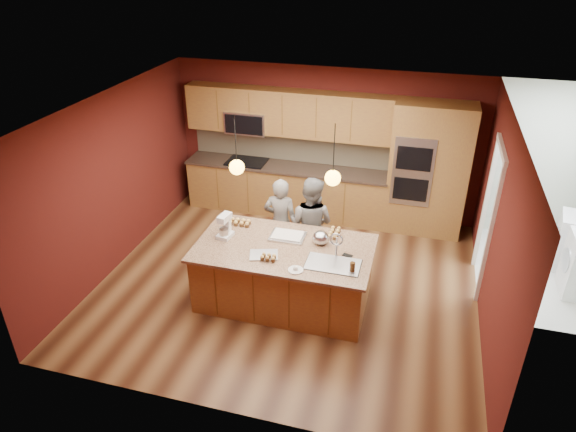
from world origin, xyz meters
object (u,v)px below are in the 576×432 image
(person_left, at_px, (281,222))
(mixing_bowl, at_px, (321,238))
(island, at_px, (285,273))
(stand_mixer, at_px, (225,227))
(person_right, at_px, (310,224))

(person_left, relative_size, mixing_bowl, 6.36)
(person_left, bearing_deg, mixing_bowl, 134.48)
(island, distance_m, stand_mixer, 1.06)
(person_right, relative_size, stand_mixer, 4.46)
(island, distance_m, person_left, 1.03)
(person_left, relative_size, stand_mixer, 4.23)
(island, distance_m, mixing_bowl, 0.73)
(stand_mixer, relative_size, mixing_bowl, 1.50)
(stand_mixer, bearing_deg, person_right, 48.77)
(island, xyz_separation_m, person_left, (-0.33, 0.93, 0.27))
(person_left, bearing_deg, island, 106.40)
(person_left, height_order, stand_mixer, person_left)
(island, relative_size, person_left, 1.66)
(person_right, height_order, stand_mixer, person_right)
(mixing_bowl, bearing_deg, person_left, 137.76)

